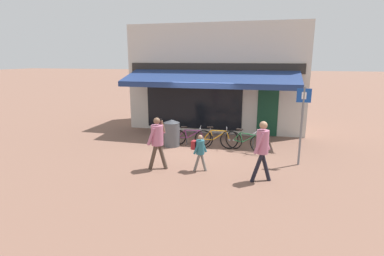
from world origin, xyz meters
name	(u,v)px	position (x,y,z in m)	size (l,w,h in m)	color
ground_plane	(199,146)	(0.00, 0.00, 0.00)	(160.00, 160.00, 0.00)	brown
shop_front	(218,77)	(0.07, 3.93, 2.50)	(8.38, 4.92, 5.00)	beige
bike_rack_rail	(219,136)	(0.79, 0.13, 0.46)	(2.75, 0.04, 0.57)	#47494F
bicycle_purple	(190,137)	(-0.36, 0.08, 0.35)	(1.65, 0.52, 0.79)	black
bicycle_orange	(216,139)	(0.72, -0.07, 0.38)	(1.71, 0.57, 0.87)	black
bicycle_green	(246,142)	(1.87, -0.17, 0.38)	(1.69, 0.81, 0.87)	black
pedestrian_adult	(157,138)	(-0.68, -2.75, 1.02)	(0.62, 0.59, 1.68)	#47382D
pedestrian_child	(199,149)	(0.63, -2.58, 0.73)	(0.50, 0.37, 1.17)	slate
pedestrian_second_adult	(262,145)	(2.52, -2.93, 1.08)	(0.59, 0.57, 1.77)	black
litter_bin	(172,133)	(-1.06, -0.19, 0.54)	(0.64, 0.64, 1.08)	#515459
parking_sign	(302,118)	(3.68, -1.21, 1.57)	(0.44, 0.07, 2.58)	slate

